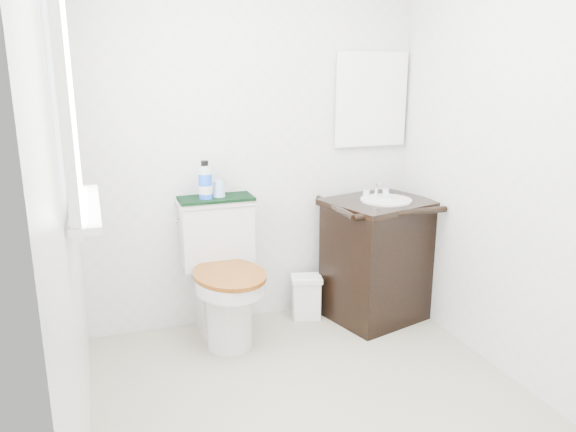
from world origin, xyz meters
TOP-DOWN VIEW (x-y plane):
  - floor at (0.00, 0.00)m, footprint 2.40×2.40m
  - wall_back at (0.00, 1.20)m, footprint 2.40×0.00m
  - wall_front at (0.00, -1.20)m, footprint 2.40×0.00m
  - wall_left at (-1.10, 0.00)m, footprint 0.00×2.40m
  - wall_right at (1.10, 0.00)m, footprint 0.00×2.40m
  - window at (-1.07, 0.25)m, footprint 0.02×0.70m
  - mirror at (0.82, 1.18)m, footprint 0.50×0.02m
  - toilet at (-0.28, 0.96)m, footprint 0.47×0.67m
  - vanity at (0.77, 0.90)m, footprint 0.76×0.70m
  - trash_bin at (0.31, 1.05)m, footprint 0.24×0.21m
  - towel at (-0.28, 1.09)m, footprint 0.46×0.22m
  - mouthwash_bottle at (-0.35, 1.07)m, footprint 0.08×0.08m
  - cup at (-0.26, 1.10)m, footprint 0.08×0.08m
  - soap_bar at (0.74, 1.04)m, footprint 0.06×0.04m

SIDE VIEW (x-z plane):
  - floor at x=0.00m, z-range 0.00..0.00m
  - trash_bin at x=0.31m, z-range 0.00..0.30m
  - toilet at x=-0.28m, z-range -0.06..0.81m
  - vanity at x=0.77m, z-range -0.03..0.89m
  - soap_bar at x=0.74m, z-range 0.82..0.84m
  - towel at x=-0.28m, z-range 0.86..0.88m
  - cup at x=-0.26m, z-range 0.88..0.98m
  - mouthwash_bottle at x=-0.35m, z-range 0.87..1.11m
  - wall_back at x=0.00m, z-range 0.00..2.40m
  - wall_front at x=0.00m, z-range 0.00..2.40m
  - wall_left at x=-1.10m, z-range 0.00..2.40m
  - wall_right at x=1.10m, z-range 0.00..2.40m
  - mirror at x=0.82m, z-range 1.15..1.75m
  - window at x=-1.07m, z-range 1.10..2.00m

